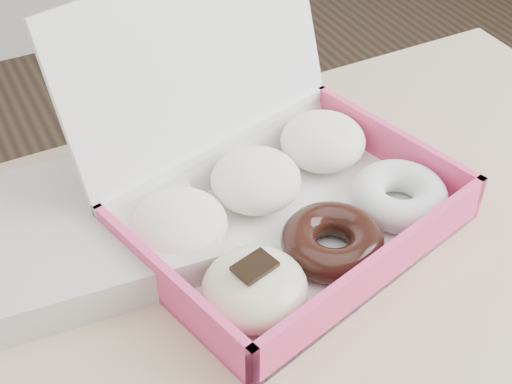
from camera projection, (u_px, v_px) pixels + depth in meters
name	position (u px, v px, depth m)	size (l,w,h in m)	color
donut_box	(277.00, 195.00, 0.75)	(0.40, 0.38, 0.24)	white
newspapers	(74.00, 235.00, 0.73)	(0.26, 0.21, 0.04)	beige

